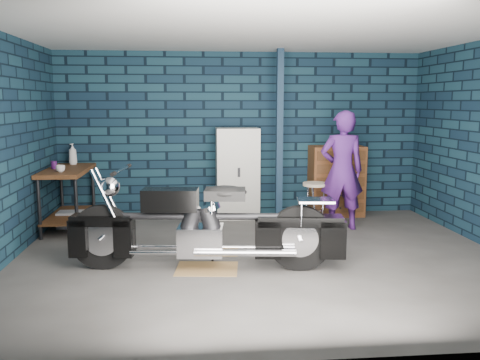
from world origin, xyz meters
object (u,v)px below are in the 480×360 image
object	(u,v)px
motorcycle	(206,219)
tool_chest	(337,181)
storage_bin	(72,219)
locker	(238,173)
workbench	(68,199)
shop_stool	(315,205)
person	(342,170)

from	to	relation	value
motorcycle	tool_chest	xyz separation A→B (m)	(2.25, 2.58, -0.00)
storage_bin	locker	xyz separation A→B (m)	(2.57, 0.44, 0.61)
locker	storage_bin	bearing A→B (deg)	-170.29
workbench	storage_bin	bearing A→B (deg)	63.43
storage_bin	shop_stool	size ratio (longest dim) A/B	0.59
motorcycle	person	distance (m)	2.68
person	locker	bearing A→B (deg)	-27.68
motorcycle	storage_bin	xyz separation A→B (m)	(-1.98, 2.14, -0.46)
workbench	person	distance (m)	4.11
storage_bin	shop_stool	bearing A→B (deg)	-4.61
motorcycle	locker	xyz separation A→B (m)	(0.59, 2.58, 0.15)
workbench	motorcycle	xyz separation A→B (m)	(2.00, -2.10, 0.13)
person	storage_bin	world-z (taller)	person
tool_chest	shop_stool	xyz separation A→B (m)	(-0.55, -0.74, -0.24)
motorcycle	storage_bin	world-z (taller)	motorcycle
workbench	person	xyz separation A→B (m)	(4.07, -0.41, 0.43)
locker	shop_stool	distance (m)	1.39
motorcycle	shop_stool	size ratio (longest dim) A/B	3.90
workbench	tool_chest	world-z (taller)	tool_chest
person	motorcycle	bearing A→B (deg)	42.69
person	locker	size ratio (longest dim) A/B	1.20
motorcycle	storage_bin	bearing A→B (deg)	139.56
storage_bin	tool_chest	size ratio (longest dim) A/B	0.34
workbench	shop_stool	distance (m)	3.72
storage_bin	shop_stool	world-z (taller)	shop_stool
tool_chest	person	bearing A→B (deg)	-101.88
motorcycle	workbench	bearing A→B (deg)	140.39
workbench	tool_chest	size ratio (longest dim) A/B	1.20
locker	person	bearing A→B (deg)	-31.07
storage_bin	shop_stool	distance (m)	3.70
workbench	storage_bin	size ratio (longest dim) A/B	3.52
workbench	shop_stool	world-z (taller)	workbench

